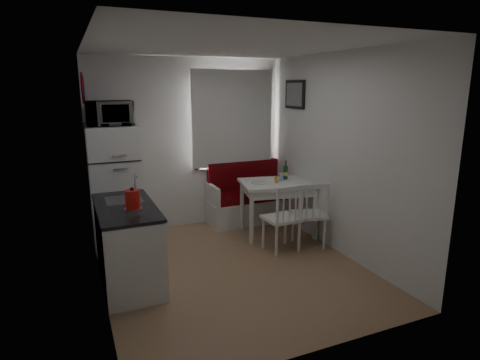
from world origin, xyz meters
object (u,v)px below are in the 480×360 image
object	(u,v)px
chair_right	(313,208)
kettle	(133,200)
wine_bottle	(286,170)
fridge	(114,186)
microwave	(109,113)
dining_table	(278,188)
chair_left	(285,211)
kitchen_counter	(128,243)
bench	(249,202)

from	to	relation	value
chair_right	kettle	size ratio (longest dim) A/B	2.16
wine_bottle	kettle	bearing A→B (deg)	-157.16
fridge	microwave	world-z (taller)	microwave
wine_bottle	dining_table	bearing A→B (deg)	-151.27
dining_table	chair_left	xyz separation A→B (m)	(-0.25, -0.67, -0.14)
kitchen_counter	wine_bottle	xyz separation A→B (m)	(2.45, 0.77, 0.49)
kitchen_counter	microwave	world-z (taller)	microwave
chair_right	microwave	size ratio (longest dim) A/B	0.91
bench	fridge	size ratio (longest dim) A/B	0.82
dining_table	kitchen_counter	bearing A→B (deg)	-152.52
kettle	wine_bottle	xyz separation A→B (m)	(2.40, 1.01, -0.08)
dining_table	chair_left	distance (m)	0.72
wine_bottle	chair_left	bearing A→B (deg)	-119.45
chair_left	chair_right	distance (m)	0.43
dining_table	chair_left	bearing A→B (deg)	-99.47
kitchen_counter	chair_right	size ratio (longest dim) A/B	2.49
dining_table	fridge	xyz separation A→B (m)	(-2.25, 0.58, 0.12)
chair_right	kettle	distance (m)	2.45
kettle	wine_bottle	distance (m)	2.61
chair_left	kettle	distance (m)	2.03
dining_table	fridge	size ratio (longest dim) A/B	0.72
kitchen_counter	chair_right	world-z (taller)	kitchen_counter
kitchen_counter	dining_table	xyz separation A→B (m)	(2.27, 0.67, 0.26)
dining_table	fridge	bearing A→B (deg)	176.68
dining_table	fridge	world-z (taller)	fridge
dining_table	kettle	xyz separation A→B (m)	(-2.22, -0.91, 0.31)
kitchen_counter	fridge	distance (m)	1.30
bench	microwave	distance (m)	2.59
chair_right	bench	bearing A→B (deg)	119.29
microwave	chair_left	bearing A→B (deg)	-30.87
bench	chair_left	bearing A→B (deg)	-94.58
bench	fridge	xyz separation A→B (m)	(-2.11, -0.11, 0.51)
kitchen_counter	bench	xyz separation A→B (m)	(2.13, 1.36, -0.13)
kitchen_counter	chair_left	size ratio (longest dim) A/B	2.64
fridge	chair_right	bearing A→B (deg)	-27.10
kitchen_counter	wine_bottle	bearing A→B (deg)	17.37
chair_right	wine_bottle	size ratio (longest dim) A/B	1.85
bench	kettle	distance (m)	2.71
bench	fridge	world-z (taller)	fridge
kitchen_counter	chair_right	xyz separation A→B (m)	(2.45, 0.00, 0.12)
bench	kettle	world-z (taller)	kettle
wine_bottle	fridge	bearing A→B (deg)	168.87
chair_right	microwave	xyz separation A→B (m)	(-2.43, 1.19, 1.25)
bench	chair_right	xyz separation A→B (m)	(0.32, -1.35, 0.25)
fridge	wine_bottle	xyz separation A→B (m)	(2.43, -0.48, 0.11)
chair_left	fridge	bearing A→B (deg)	144.50
kitchen_counter	chair_left	xyz separation A→B (m)	(2.02, 0.00, 0.12)
kettle	wine_bottle	world-z (taller)	kettle
dining_table	chair_left	size ratio (longest dim) A/B	2.39
chair_left	bench	bearing A→B (deg)	81.83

